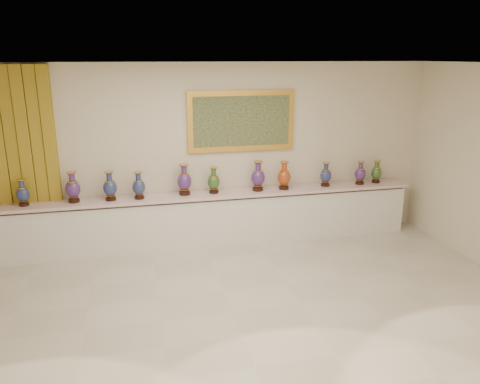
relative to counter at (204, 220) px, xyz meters
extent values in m
plane|color=beige|center=(0.00, -2.27, -0.44)|extent=(8.00, 8.00, 0.00)
plane|color=beige|center=(0.00, 0.23, 1.06)|extent=(8.00, 0.00, 8.00)
plane|color=white|center=(0.00, -2.27, 2.56)|extent=(8.00, 8.00, 0.00)
cube|color=gold|center=(-3.03, 0.17, 1.06)|extent=(1.64, 0.14, 2.95)
cube|color=gold|center=(0.70, 0.19, 1.62)|extent=(1.80, 0.06, 1.00)
cube|color=#1D3018|center=(0.70, 0.16, 1.62)|extent=(1.62, 0.02, 0.82)
cube|color=white|center=(0.00, 0.00, -0.03)|extent=(7.20, 0.42, 0.81)
cube|color=beige|center=(0.00, -0.02, 0.44)|extent=(7.28, 0.48, 0.05)
cylinder|color=black|center=(-2.75, -0.02, 0.48)|extent=(0.15, 0.15, 0.04)
cone|color=gold|center=(-2.75, -0.02, 0.53)|extent=(0.13, 0.13, 0.03)
ellipsoid|color=#0D1544|center=(-2.75, -0.02, 0.64)|extent=(0.20, 0.20, 0.24)
cylinder|color=gold|center=(-2.75, -0.02, 0.74)|extent=(0.13, 0.13, 0.01)
cylinder|color=#0D1544|center=(-2.75, -0.02, 0.80)|extent=(0.08, 0.08, 0.09)
cone|color=#0D1544|center=(-2.75, -0.02, 0.86)|extent=(0.13, 0.13, 0.03)
cylinder|color=gold|center=(-2.75, -0.02, 0.87)|extent=(0.13, 0.13, 0.01)
cylinder|color=black|center=(-2.03, -0.01, 0.49)|extent=(0.17, 0.17, 0.05)
cone|color=gold|center=(-2.03, -0.01, 0.54)|extent=(0.15, 0.15, 0.03)
ellipsoid|color=#260D4A|center=(-2.03, -0.01, 0.67)|extent=(0.26, 0.26, 0.28)
cylinder|color=gold|center=(-2.03, -0.01, 0.79)|extent=(0.15, 0.15, 0.01)
cylinder|color=#260D4A|center=(-2.03, -0.01, 0.86)|extent=(0.09, 0.09, 0.10)
cone|color=#260D4A|center=(-2.03, -0.01, 0.93)|extent=(0.15, 0.15, 0.04)
cylinder|color=gold|center=(-2.03, -0.01, 0.94)|extent=(0.16, 0.16, 0.01)
cylinder|color=black|center=(-1.47, -0.04, 0.49)|extent=(0.16, 0.16, 0.05)
cone|color=gold|center=(-1.47, -0.04, 0.54)|extent=(0.14, 0.14, 0.03)
ellipsoid|color=#0D1544|center=(-1.47, -0.04, 0.67)|extent=(0.26, 0.26, 0.27)
cylinder|color=gold|center=(-1.47, -0.04, 0.78)|extent=(0.15, 0.15, 0.01)
cylinder|color=#0D1544|center=(-1.47, -0.04, 0.84)|extent=(0.09, 0.09, 0.10)
cone|color=#0D1544|center=(-1.47, -0.04, 0.91)|extent=(0.15, 0.15, 0.04)
cylinder|color=gold|center=(-1.47, -0.04, 0.92)|extent=(0.15, 0.15, 0.01)
cylinder|color=black|center=(-1.03, -0.05, 0.49)|extent=(0.15, 0.15, 0.04)
cone|color=gold|center=(-1.03, -0.05, 0.53)|extent=(0.13, 0.13, 0.03)
ellipsoid|color=#0D1544|center=(-1.03, -0.05, 0.65)|extent=(0.21, 0.21, 0.25)
cylinder|color=gold|center=(-1.03, -0.05, 0.76)|extent=(0.14, 0.14, 0.01)
cylinder|color=#0D1544|center=(-1.03, -0.05, 0.82)|extent=(0.08, 0.08, 0.09)
cone|color=#0D1544|center=(-1.03, -0.05, 0.88)|extent=(0.14, 0.14, 0.03)
cylinder|color=gold|center=(-1.03, -0.05, 0.90)|extent=(0.14, 0.14, 0.01)
cylinder|color=black|center=(-0.30, 0.01, 0.49)|extent=(0.18, 0.18, 0.05)
cone|color=gold|center=(-0.30, 0.01, 0.54)|extent=(0.16, 0.16, 0.03)
ellipsoid|color=#260D4A|center=(-0.30, 0.01, 0.69)|extent=(0.24, 0.24, 0.30)
cylinder|color=gold|center=(-0.30, 0.01, 0.81)|extent=(0.16, 0.16, 0.01)
cylinder|color=#260D4A|center=(-0.30, 0.01, 0.88)|extent=(0.09, 0.09, 0.11)
cone|color=#260D4A|center=(-0.30, 0.01, 0.95)|extent=(0.16, 0.16, 0.04)
cylinder|color=gold|center=(-0.30, 0.01, 0.97)|extent=(0.17, 0.17, 0.01)
cylinder|color=black|center=(0.18, -0.01, 0.49)|extent=(0.16, 0.16, 0.04)
cone|color=gold|center=(0.18, -0.01, 0.53)|extent=(0.14, 0.14, 0.03)
ellipsoid|color=black|center=(0.18, -0.01, 0.65)|extent=(0.27, 0.27, 0.25)
cylinder|color=gold|center=(0.18, -0.01, 0.76)|extent=(0.14, 0.14, 0.01)
cylinder|color=black|center=(0.18, -0.01, 0.82)|extent=(0.08, 0.08, 0.09)
cone|color=black|center=(0.18, -0.01, 0.88)|extent=(0.14, 0.14, 0.03)
cylinder|color=gold|center=(0.18, -0.01, 0.90)|extent=(0.14, 0.14, 0.01)
cylinder|color=black|center=(0.93, -0.03, 0.49)|extent=(0.18, 0.18, 0.05)
cone|color=gold|center=(0.93, -0.03, 0.54)|extent=(0.16, 0.16, 0.03)
ellipsoid|color=#260D4A|center=(0.93, -0.03, 0.68)|extent=(0.24, 0.24, 0.29)
cylinder|color=gold|center=(0.93, -0.03, 0.81)|extent=(0.16, 0.16, 0.01)
cylinder|color=#260D4A|center=(0.93, -0.03, 0.87)|extent=(0.09, 0.09, 0.11)
cone|color=#260D4A|center=(0.93, -0.03, 0.95)|extent=(0.16, 0.16, 0.04)
cylinder|color=gold|center=(0.93, -0.03, 0.97)|extent=(0.17, 0.17, 0.01)
cylinder|color=black|center=(1.39, -0.04, 0.49)|extent=(0.17, 0.17, 0.05)
cone|color=gold|center=(1.39, -0.04, 0.54)|extent=(0.15, 0.15, 0.03)
ellipsoid|color=#940212|center=(1.39, -0.04, 0.67)|extent=(0.27, 0.27, 0.28)
cylinder|color=gold|center=(1.39, -0.04, 0.79)|extent=(0.15, 0.15, 0.01)
cylinder|color=#940212|center=(1.39, -0.04, 0.85)|extent=(0.09, 0.09, 0.10)
cone|color=#940212|center=(1.39, -0.04, 0.92)|extent=(0.15, 0.15, 0.04)
cylinder|color=gold|center=(1.39, -0.04, 0.94)|extent=(0.16, 0.16, 0.01)
cylinder|color=black|center=(2.15, -0.01, 0.48)|extent=(0.15, 0.15, 0.04)
cone|color=gold|center=(2.15, -0.01, 0.53)|extent=(0.13, 0.13, 0.03)
ellipsoid|color=#0D1544|center=(2.15, -0.01, 0.65)|extent=(0.26, 0.26, 0.24)
cylinder|color=gold|center=(2.15, -0.01, 0.75)|extent=(0.13, 0.13, 0.01)
cylinder|color=#0D1544|center=(2.15, -0.01, 0.80)|extent=(0.08, 0.08, 0.09)
cone|color=#0D1544|center=(2.15, -0.01, 0.86)|extent=(0.13, 0.13, 0.03)
cylinder|color=gold|center=(2.15, -0.01, 0.88)|extent=(0.14, 0.14, 0.01)
cylinder|color=black|center=(2.80, -0.03, 0.48)|extent=(0.15, 0.15, 0.04)
cone|color=gold|center=(2.80, -0.03, 0.53)|extent=(0.13, 0.13, 0.03)
ellipsoid|color=#260D4A|center=(2.80, -0.03, 0.64)|extent=(0.20, 0.20, 0.24)
cylinder|color=gold|center=(2.80, -0.03, 0.75)|extent=(0.13, 0.13, 0.01)
cylinder|color=#260D4A|center=(2.80, -0.03, 0.80)|extent=(0.08, 0.08, 0.09)
cone|color=#260D4A|center=(2.80, -0.03, 0.86)|extent=(0.13, 0.13, 0.03)
cylinder|color=gold|center=(2.80, -0.03, 0.88)|extent=(0.14, 0.14, 0.01)
cylinder|color=black|center=(3.13, 0.00, 0.48)|extent=(0.14, 0.14, 0.04)
cone|color=gold|center=(3.13, 0.00, 0.53)|extent=(0.13, 0.13, 0.03)
ellipsoid|color=black|center=(3.13, 0.00, 0.64)|extent=(0.21, 0.21, 0.23)
cylinder|color=gold|center=(3.13, 0.00, 0.74)|extent=(0.13, 0.13, 0.01)
cylinder|color=black|center=(3.13, 0.00, 0.79)|extent=(0.08, 0.08, 0.08)
cone|color=black|center=(3.13, 0.00, 0.85)|extent=(0.13, 0.13, 0.03)
cylinder|color=gold|center=(3.13, 0.00, 0.86)|extent=(0.13, 0.13, 0.01)
camera|label=1|loc=(-1.08, -7.36, 2.65)|focal=35.00mm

